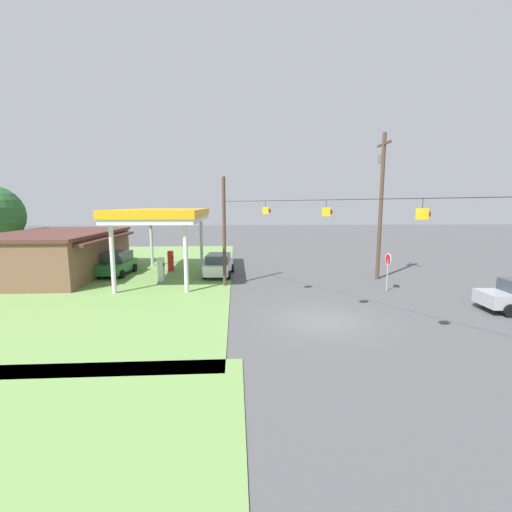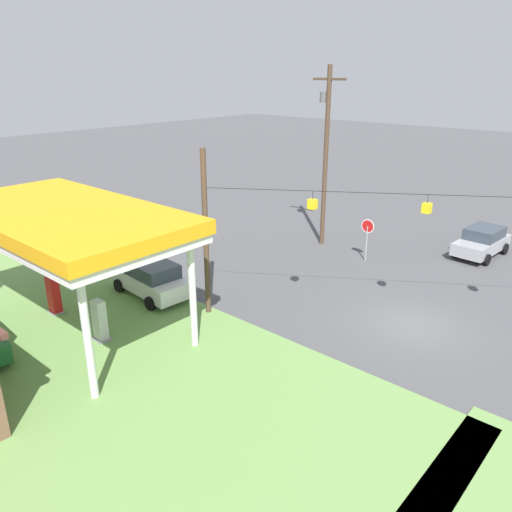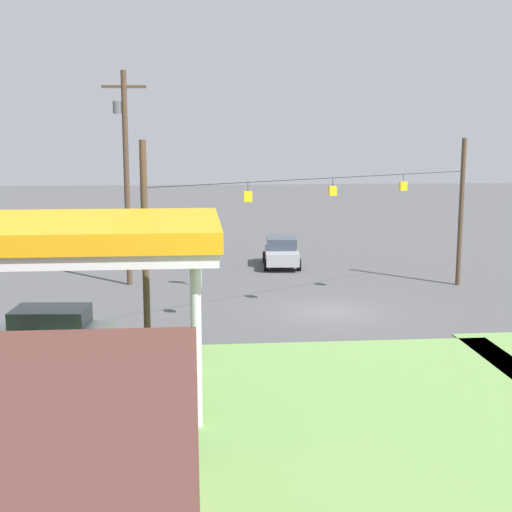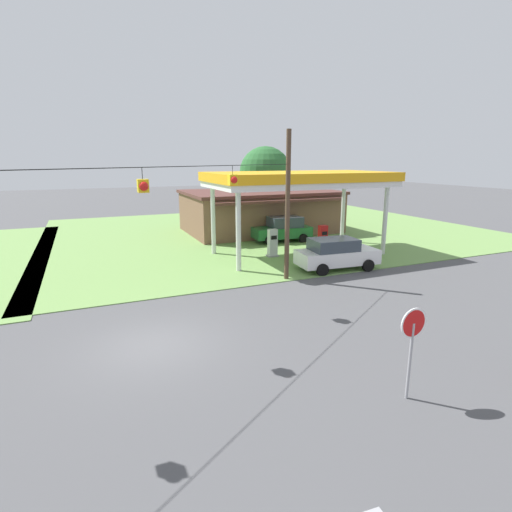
# 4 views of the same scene
# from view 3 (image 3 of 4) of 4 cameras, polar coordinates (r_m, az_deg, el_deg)

# --- Properties ---
(ground_plane) EXTENTS (160.00, 160.00, 0.00)m
(ground_plane) POSITION_cam_3_polar(r_m,az_deg,el_deg) (31.41, 5.97, -4.46)
(ground_plane) COLOR #4C4C4F
(gas_station_canopy) EXTENTS (11.46, 5.97, 5.29)m
(gas_station_canopy) POSITION_cam_3_polar(r_m,az_deg,el_deg) (21.01, -18.80, 1.33)
(gas_station_canopy) COLOR silver
(gas_station_canopy) RESTS_ON ground
(fuel_pump_near) EXTENTS (0.71, 0.56, 1.79)m
(fuel_pump_near) POSITION_cam_3_polar(r_m,az_deg,el_deg) (21.54, -13.34, -8.96)
(fuel_pump_near) COLOR gray
(fuel_pump_near) RESTS_ON ground
(car_at_pumps_front) EXTENTS (4.71, 2.38, 1.78)m
(car_at_pumps_front) POSITION_cam_3_polar(r_m,az_deg,el_deg) (25.73, -16.47, -5.87)
(car_at_pumps_front) COLOR white
(car_at_pumps_front) RESTS_ON ground
(car_on_crossroad) EXTENTS (2.35, 4.41, 1.71)m
(car_on_crossroad) POSITION_cam_3_polar(r_m,az_deg,el_deg) (41.75, 2.03, 0.37)
(car_on_crossroad) COLOR #9E9EA3
(car_on_crossroad) RESTS_ON ground
(stop_sign_roadside) EXTENTS (0.80, 0.08, 2.50)m
(stop_sign_roadside) POSITION_cam_3_polar(r_m,az_deg,el_deg) (36.03, -4.44, 0.35)
(stop_sign_roadside) COLOR #99999E
(stop_sign_roadside) RESTS_ON ground
(utility_pole_main) EXTENTS (2.20, 0.44, 10.78)m
(utility_pole_main) POSITION_cam_3_polar(r_m,az_deg,el_deg) (36.64, -10.40, 6.96)
(utility_pole_main) COLOR #4C3828
(utility_pole_main) RESTS_ON ground
(signal_span_gantry) EXTENTS (15.47, 10.24, 7.48)m
(signal_span_gantry) POSITION_cam_3_polar(r_m,az_deg,el_deg) (30.68, 6.10, 2.88)
(signal_span_gantry) COLOR #4C3828
(signal_span_gantry) RESTS_ON ground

